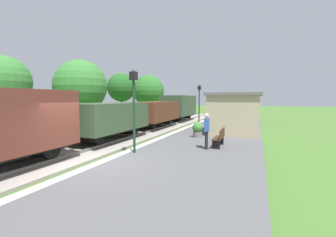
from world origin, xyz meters
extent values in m
plane|color=#47702D|center=(0.00, 0.00, 0.00)|extent=(160.00, 160.00, 0.00)
cube|color=#565659|center=(3.20, 0.00, 0.12)|extent=(6.00, 60.00, 0.25)
cube|color=silver|center=(0.40, 0.00, 0.25)|extent=(0.36, 60.00, 0.01)
cube|color=#9E9389|center=(-2.40, 0.00, 0.06)|extent=(3.80, 60.00, 0.12)
cube|color=slate|center=(-1.68, 0.00, 0.19)|extent=(0.07, 60.00, 0.14)
cube|color=slate|center=(-3.12, 0.00, 0.19)|extent=(0.07, 60.00, 0.14)
cylinder|color=black|center=(-2.40, -0.34, 0.68)|extent=(1.56, 0.84, 0.84)
cylinder|color=black|center=(-2.40, 0.82, 0.93)|extent=(0.20, 0.30, 0.20)
cube|color=#384C33|center=(-2.40, 4.47, 1.58)|extent=(2.50, 5.60, 1.60)
cube|color=black|center=(-2.40, 4.47, 0.93)|extent=(2.10, 5.15, 0.50)
cylinder|color=black|center=(-2.40, 6.26, 0.68)|extent=(1.56, 0.84, 0.84)
cylinder|color=black|center=(-2.40, 2.67, 0.68)|extent=(1.56, 0.84, 0.84)
cylinder|color=black|center=(-2.40, 7.42, 0.93)|extent=(0.20, 0.30, 0.20)
cylinder|color=black|center=(-2.40, 1.52, 0.93)|extent=(0.20, 0.30, 0.20)
cube|color=brown|center=(-2.40, 11.07, 1.58)|extent=(2.50, 5.60, 1.60)
cube|color=black|center=(-2.40, 11.07, 0.93)|extent=(2.10, 5.15, 0.50)
cylinder|color=black|center=(-2.40, 12.86, 0.68)|extent=(1.56, 0.84, 0.84)
cylinder|color=black|center=(-2.40, 9.27, 0.68)|extent=(1.56, 0.84, 0.84)
cylinder|color=black|center=(-2.40, 14.02, 0.93)|extent=(0.20, 0.30, 0.20)
cylinder|color=black|center=(-2.40, 8.12, 0.93)|extent=(0.20, 0.30, 0.20)
cube|color=#384C33|center=(-2.40, 17.67, 1.88)|extent=(2.50, 5.60, 2.20)
cube|color=black|center=(-2.40, 17.67, 0.93)|extent=(2.10, 5.15, 0.50)
cylinder|color=black|center=(-2.40, 19.46, 0.68)|extent=(1.56, 0.84, 0.84)
cylinder|color=black|center=(-2.40, 15.87, 0.68)|extent=(1.56, 0.84, 0.84)
cylinder|color=black|center=(-2.40, 20.62, 0.93)|extent=(0.20, 0.30, 0.20)
cylinder|color=black|center=(-2.40, 14.72, 0.93)|extent=(0.20, 0.30, 0.20)
cube|color=tan|center=(4.40, 10.28, 1.55)|extent=(3.20, 5.50, 2.60)
cube|color=#66605B|center=(4.40, 10.28, 2.94)|extent=(3.50, 5.80, 0.18)
cube|color=black|center=(2.79, 9.18, 1.68)|extent=(0.03, 0.90, 0.80)
cube|color=#422819|center=(4.09, 4.48, 0.69)|extent=(0.42, 1.50, 0.04)
cube|color=#422819|center=(4.28, 4.48, 0.93)|extent=(0.04, 1.50, 0.45)
cube|color=black|center=(4.09, 3.88, 0.46)|extent=(0.38, 0.06, 0.42)
cube|color=black|center=(4.09, 5.08, 0.46)|extent=(0.38, 0.06, 0.42)
cylinder|color=black|center=(3.68, 3.65, 0.68)|extent=(0.15, 0.15, 0.86)
cylinder|color=black|center=(3.64, 3.81, 0.68)|extent=(0.15, 0.15, 0.86)
cube|color=#2D5199|center=(3.66, 3.73, 1.41)|extent=(0.32, 0.43, 0.60)
sphere|color=beige|center=(3.66, 3.73, 1.85)|extent=(0.22, 0.22, 0.22)
cylinder|color=slate|center=(2.44, 6.87, 0.42)|extent=(0.56, 0.56, 0.34)
sphere|color=#387A33|center=(2.44, 6.87, 0.85)|extent=(0.64, 0.64, 0.64)
cylinder|color=#193823|center=(0.83, 1.83, 1.85)|extent=(0.11, 0.11, 3.20)
cube|color=black|center=(0.83, 1.83, 3.63)|extent=(0.28, 0.28, 0.36)
sphere|color=#F2E5BF|center=(0.83, 1.83, 3.63)|extent=(0.20, 0.20, 0.20)
cone|color=#193823|center=(0.83, 1.83, 3.87)|extent=(0.20, 0.20, 0.16)
cylinder|color=#193823|center=(0.83, 13.83, 1.85)|extent=(0.11, 0.11, 3.20)
cube|color=black|center=(0.83, 13.83, 3.63)|extent=(0.28, 0.28, 0.36)
sphere|color=#F2E5BF|center=(0.83, 13.83, 3.63)|extent=(0.20, 0.20, 0.20)
cone|color=#193823|center=(0.83, 13.83, 3.87)|extent=(0.20, 0.20, 0.16)
cylinder|color=#4C3823|center=(-9.51, 3.10, 1.23)|extent=(0.28, 0.28, 2.45)
sphere|color=#387A33|center=(-9.51, 3.10, 3.72)|extent=(3.39, 3.39, 3.39)
cylinder|color=#4C3823|center=(-9.29, 9.83, 0.99)|extent=(0.28, 0.28, 1.99)
sphere|color=#387A33|center=(-9.29, 9.83, 3.78)|extent=(4.77, 4.77, 4.77)
cylinder|color=#4C3823|center=(-9.60, 17.07, 1.35)|extent=(0.28, 0.28, 2.70)
sphere|color=#235B23|center=(-9.60, 17.07, 4.00)|extent=(3.45, 3.45, 3.45)
cylinder|color=#4C3823|center=(-8.96, 23.20, 1.03)|extent=(0.28, 0.28, 2.07)
sphere|color=#2D6B28|center=(-8.96, 23.20, 3.76)|extent=(4.52, 4.52, 4.52)
camera|label=1|loc=(5.90, -7.02, 2.66)|focal=24.62mm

